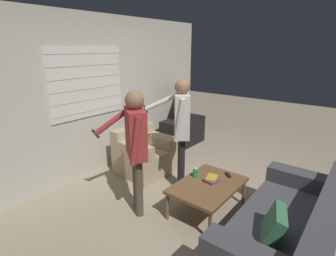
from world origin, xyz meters
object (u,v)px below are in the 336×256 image
(person_left_standing, at_px, (135,138))
(spare_remote, at_px, (228,175))
(coffee_table, at_px, (208,186))
(couch_blue, at_px, (290,232))
(book_stack, at_px, (212,179))
(armchair_beige, at_px, (144,154))
(soda_can, at_px, (195,173))
(tv, at_px, (183,105))
(person_right_standing, at_px, (181,122))

(person_left_standing, height_order, spare_remote, person_left_standing)
(coffee_table, bearing_deg, couch_blue, -99.38)
(couch_blue, distance_m, person_left_standing, 1.91)
(couch_blue, distance_m, book_stack, 1.07)
(couch_blue, bearing_deg, person_left_standing, 102.12)
(couch_blue, xyz_separation_m, spare_remote, (0.53, 0.94, 0.11))
(book_stack, bearing_deg, couch_blue, -103.94)
(person_left_standing, bearing_deg, couch_blue, -131.90)
(book_stack, bearing_deg, armchair_beige, 80.63)
(coffee_table, height_order, soda_can, soda_can)
(couch_blue, relative_size, tv, 3.04)
(person_left_standing, distance_m, spare_remote, 1.35)
(tv, bearing_deg, spare_remote, 10.29)
(armchair_beige, height_order, soda_can, armchair_beige)
(tv, bearing_deg, person_right_standing, -6.15)
(tv, relative_size, spare_remote, 4.98)
(tv, distance_m, person_right_standing, 1.85)
(soda_can, bearing_deg, couch_blue, -100.25)
(couch_blue, height_order, spare_remote, couch_blue)
(armchair_beige, bearing_deg, spare_remote, 94.78)
(person_left_standing, xyz_separation_m, book_stack, (0.65, -0.70, -0.57))
(person_right_standing, distance_m, book_stack, 0.90)
(person_left_standing, bearing_deg, tv, -31.89)
(armchair_beige, xyz_separation_m, person_right_standing, (-0.04, -0.80, 0.72))
(coffee_table, relative_size, tv, 1.59)
(book_stack, bearing_deg, tv, 44.51)
(tv, bearing_deg, coffee_table, 2.39)
(couch_blue, distance_m, spare_remote, 1.08)
(coffee_table, distance_m, book_stack, 0.11)
(book_stack, bearing_deg, soda_can, 97.17)
(spare_remote, bearing_deg, coffee_table, -152.84)
(couch_blue, height_order, soda_can, couch_blue)
(armchair_beige, xyz_separation_m, tv, (1.48, 0.25, 0.57))
(coffee_table, relative_size, book_stack, 4.60)
(soda_can, bearing_deg, spare_remote, -47.16)
(tv, relative_size, person_left_standing, 0.39)
(couch_blue, bearing_deg, armchair_beige, 78.17)
(tv, distance_m, person_left_standing, 2.56)
(couch_blue, xyz_separation_m, person_right_standing, (0.45, 1.67, 0.74))
(coffee_table, height_order, tv, tv)
(tv, height_order, person_right_standing, person_right_standing)
(coffee_table, relative_size, soda_can, 7.75)
(armchair_beige, relative_size, coffee_table, 0.87)
(person_left_standing, distance_m, person_right_standing, 0.84)
(person_right_standing, bearing_deg, tv, -3.96)
(spare_remote, bearing_deg, person_left_standing, -178.71)
(book_stack, bearing_deg, coffee_table, -179.72)
(spare_remote, bearing_deg, book_stack, -157.36)
(coffee_table, xyz_separation_m, tv, (1.80, 1.68, 0.52))
(person_right_standing, bearing_deg, book_stack, -145.64)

